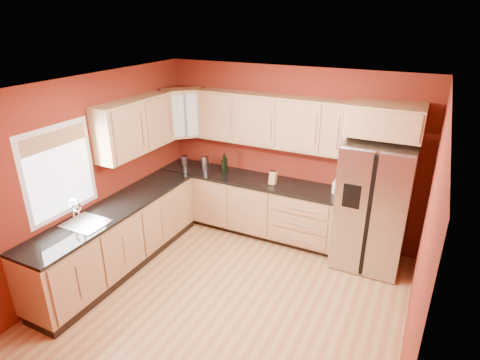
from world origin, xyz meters
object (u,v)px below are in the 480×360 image
Objects in this scene: wine_bottle_a at (225,163)px; knife_block at (273,178)px; soap_dispenser at (335,186)px; canister_left at (184,161)px; refrigerator at (373,205)px.

knife_block is at bearing -7.22° from wine_bottle_a.
knife_block is 0.91m from soap_dispenser.
soap_dispenser is at bearing 8.83° from knife_block.
soap_dispenser reaches higher than canister_left.
wine_bottle_a is (-2.31, 0.11, 0.19)m from refrigerator.
refrigerator is at bearing -1.06° from canister_left.
knife_block is (1.60, -0.05, 0.01)m from canister_left.
canister_left is at bearing -175.58° from wine_bottle_a.
refrigerator is 2.32m from wine_bottle_a.
canister_left is at bearing 178.94° from refrigerator.
wine_bottle_a is at bearing 4.42° from canister_left.
soap_dispenser is at bearing -0.86° from wine_bottle_a.
refrigerator reaches higher than soap_dispenser.
canister_left is 1.60m from knife_block.
refrigerator is 3.06m from canister_left.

